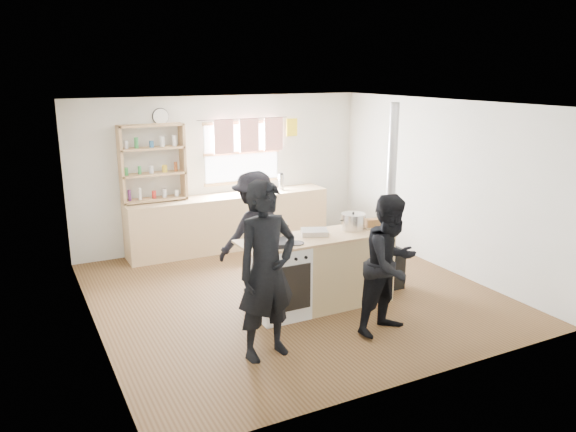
% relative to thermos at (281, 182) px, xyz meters
% --- Properties ---
extents(ground, '(5.00, 5.00, 0.01)m').
position_rel_thermos_xyz_m(ground, '(-0.95, -2.22, -1.04)').
color(ground, brown).
rests_on(ground, ground).
extents(back_counter, '(3.40, 0.55, 0.90)m').
position_rel_thermos_xyz_m(back_counter, '(-0.95, 0.00, -0.59)').
color(back_counter, tan).
rests_on(back_counter, ground).
extents(shelving_unit, '(1.00, 0.28, 1.20)m').
position_rel_thermos_xyz_m(shelving_unit, '(-2.15, 0.12, 0.48)').
color(shelving_unit, tan).
rests_on(shelving_unit, back_counter).
extents(thermos, '(0.10, 0.10, 0.27)m').
position_rel_thermos_xyz_m(thermos, '(0.00, 0.00, 0.00)').
color(thermos, silver).
rests_on(thermos, back_counter).
extents(cooking_island, '(1.97, 0.64, 0.93)m').
position_rel_thermos_xyz_m(cooking_island, '(-0.81, -2.77, -0.57)').
color(cooking_island, white).
rests_on(cooking_island, ground).
extents(skillet_greens, '(0.39, 0.39, 0.05)m').
position_rel_thermos_xyz_m(skillet_greens, '(-1.45, -2.88, -0.08)').
color(skillet_greens, black).
rests_on(skillet_greens, cooking_island).
extents(roast_tray, '(0.40, 0.37, 0.06)m').
position_rel_thermos_xyz_m(roast_tray, '(-0.87, -2.69, -0.07)').
color(roast_tray, silver).
rests_on(roast_tray, cooking_island).
extents(stockpot_stove, '(0.25, 0.25, 0.20)m').
position_rel_thermos_xyz_m(stockpot_stove, '(-1.31, -2.55, -0.02)').
color(stockpot_stove, '#B4B4B7').
rests_on(stockpot_stove, cooking_island).
extents(stockpot_counter, '(0.31, 0.31, 0.23)m').
position_rel_thermos_xyz_m(stockpot_counter, '(-0.31, -2.70, -0.00)').
color(stockpot_counter, silver).
rests_on(stockpot_counter, cooking_island).
extents(bread_board, '(0.32, 0.25, 0.12)m').
position_rel_thermos_xyz_m(bread_board, '(-0.04, -2.78, -0.06)').
color(bread_board, tan).
rests_on(bread_board, cooking_island).
extents(flue_heater, '(0.35, 0.35, 2.50)m').
position_rel_thermos_xyz_m(flue_heater, '(0.33, -2.62, -0.39)').
color(flue_heater, black).
rests_on(flue_heater, ground).
extents(person_near_left, '(0.74, 0.54, 1.86)m').
position_rel_thermos_xyz_m(person_near_left, '(-1.95, -3.61, -0.10)').
color(person_near_left, black).
rests_on(person_near_left, ground).
extents(person_near_right, '(0.90, 0.77, 1.60)m').
position_rel_thermos_xyz_m(person_near_right, '(-0.48, -3.73, -0.24)').
color(person_near_right, black).
rests_on(person_near_right, ground).
extents(person_far, '(1.15, 0.80, 1.63)m').
position_rel_thermos_xyz_m(person_far, '(-1.33, -1.92, -0.22)').
color(person_far, black).
rests_on(person_far, ground).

